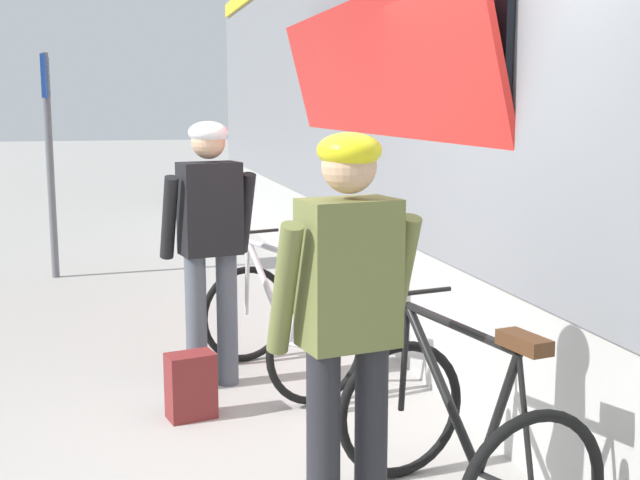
# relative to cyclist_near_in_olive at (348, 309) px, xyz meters

# --- Properties ---
(ground_plane) EXTENTS (80.00, 80.00, 0.00)m
(ground_plane) POSITION_rel_cyclist_near_in_olive_xyz_m (-0.20, 0.96, -1.05)
(ground_plane) COLOR #A09E99
(cyclist_near_in_olive) EXTENTS (0.65, 0.38, 1.76)m
(cyclist_near_in_olive) POSITION_rel_cyclist_near_in_olive_xyz_m (0.00, 0.00, 0.00)
(cyclist_near_in_olive) COLOR #232328
(cyclist_near_in_olive) RESTS_ON ground
(cyclist_far_in_dark) EXTENTS (0.65, 0.39, 1.76)m
(cyclist_far_in_dark) POSITION_rel_cyclist_near_in_olive_xyz_m (-0.30, 2.21, 0.00)
(cyclist_far_in_dark) COLOR #4C515B
(cyclist_far_in_dark) RESTS_ON ground
(bicycle_near_black) EXTENTS (0.90, 1.18, 0.99)m
(bicycle_near_black) POSITION_rel_cyclist_near_in_olive_xyz_m (0.55, 0.10, -0.65)
(bicycle_near_black) COLOR black
(bicycle_near_black) RESTS_ON ground
(bicycle_far_silver) EXTENTS (0.99, 1.23, 0.99)m
(bicycle_far_silver) POSITION_rel_cyclist_near_in_olive_xyz_m (0.15, 2.20, -0.65)
(bicycle_far_silver) COLOR black
(bicycle_far_silver) RESTS_ON ground
(backpack_on_platform) EXTENTS (0.31, 0.24, 0.40)m
(backpack_on_platform) POSITION_rel_cyclist_near_in_olive_xyz_m (-0.50, 1.67, -0.85)
(backpack_on_platform) COLOR maroon
(backpack_on_platform) RESTS_ON ground
(water_bottle_near_the_bikes) EXTENTS (0.08, 0.08, 0.20)m
(water_bottle_near_the_bikes) POSITION_rel_cyclist_near_in_olive_xyz_m (0.32, 1.55, -0.95)
(water_bottle_near_the_bikes) COLOR silver
(water_bottle_near_the_bikes) RESTS_ON ground
(platform_sign_post) EXTENTS (0.08, 0.70, 2.40)m
(platform_sign_post) POSITION_rel_cyclist_near_in_olive_xyz_m (-1.56, 6.15, 0.57)
(platform_sign_post) COLOR #595B60
(platform_sign_post) RESTS_ON ground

